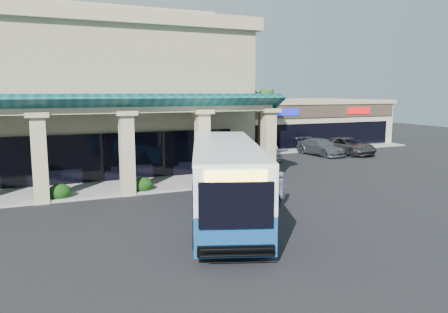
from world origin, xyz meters
name	(u,v)px	position (x,y,z in m)	size (l,w,h in m)	color
ground	(212,212)	(0.00, 0.00, 0.00)	(110.00, 110.00, 0.00)	black
main_building	(27,93)	(-8.00, 16.00, 5.67)	(30.80, 14.80, 11.35)	tan
arcade	(28,146)	(-8.00, 6.80, 2.85)	(30.00, 6.20, 5.70)	#0C4848
strip_mall	(279,121)	(18.00, 24.00, 2.45)	(22.50, 12.50, 4.90)	beige
palm_0	(260,124)	(8.50, 11.00, 3.30)	(2.40, 2.40, 6.60)	#224813
palm_1	(254,126)	(9.50, 14.00, 2.90)	(2.40, 2.40, 5.80)	#224813
broadleaf_tree	(210,128)	(7.50, 19.00, 2.41)	(2.60, 2.60, 4.81)	black
transit_bus	(225,181)	(0.25, -1.00, 1.73)	(2.89, 12.40, 3.46)	#154B93
pedestrian	(282,189)	(3.74, -0.23, 0.88)	(0.64, 0.42, 1.76)	#414457
car_silver	(270,151)	(10.80, 13.37, 0.72)	(1.69, 4.20, 1.43)	#B2B0C5
car_red	(321,147)	(16.39, 13.85, 0.76)	(2.13, 5.25, 1.52)	#434A52
car_gray	(348,146)	(19.02, 13.31, 0.78)	(2.58, 5.59, 1.55)	#2B2D2F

